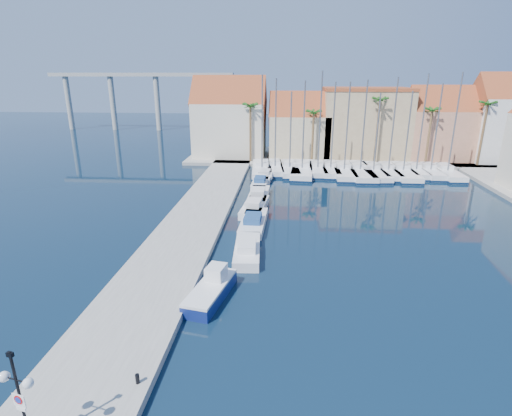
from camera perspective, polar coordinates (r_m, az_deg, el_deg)
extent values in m
plane|color=black|center=(26.58, 3.86, -13.50)|extent=(260.00, 260.00, 0.00)
cube|color=gray|center=(39.65, -8.94, -2.10)|extent=(6.00, 77.00, 0.50)
cube|color=gray|center=(72.56, 12.45, 7.14)|extent=(54.00, 16.00, 0.50)
cylinder|color=black|center=(18.40, -30.53, -22.74)|extent=(0.11, 0.11, 4.40)
cylinder|color=black|center=(17.98, -31.71, -19.99)|extent=(0.55, 0.18, 0.05)
cylinder|color=black|center=(17.62, -30.44, -20.60)|extent=(0.55, 0.18, 0.05)
sphere|color=white|center=(18.17, -32.32, -19.69)|extent=(0.40, 0.40, 0.40)
sphere|color=white|center=(17.45, -29.78, -20.91)|extent=(0.40, 0.40, 0.40)
cube|color=black|center=(17.18, -31.71, -17.37)|extent=(0.27, 0.18, 0.18)
cube|color=white|center=(18.30, -30.75, -22.58)|extent=(0.54, 0.15, 0.55)
cylinder|color=red|center=(18.25, -30.85, -22.49)|extent=(0.37, 0.10, 0.37)
cylinder|color=#1933A5|center=(18.25, -30.88, -22.51)|extent=(0.26, 0.07, 0.26)
cube|color=white|center=(18.54, -30.54, -23.50)|extent=(0.44, 0.13, 0.15)
cylinder|color=black|center=(20.78, -16.58, -22.35)|extent=(0.19, 0.19, 0.48)
cube|color=navy|center=(26.99, -6.51, -12.04)|extent=(2.85, 5.64, 0.81)
cube|color=white|center=(26.75, -6.54, -11.13)|extent=(2.85, 5.64, 0.18)
cube|color=white|center=(27.38, -5.71, -9.17)|extent=(1.43, 1.64, 0.99)
cube|color=white|center=(32.80, -1.25, -6.11)|extent=(2.38, 6.41, 0.80)
cube|color=white|center=(31.94, -1.31, -5.44)|extent=(1.54, 2.28, 0.60)
cube|color=white|center=(38.82, -0.35, -2.08)|extent=(2.41, 7.01, 0.80)
cube|color=navy|center=(37.93, -0.47, -1.46)|extent=(1.62, 2.48, 0.60)
cube|color=white|center=(43.29, -0.19, 0.13)|extent=(2.86, 7.06, 0.80)
cube|color=white|center=(42.43, -0.35, 0.74)|extent=(1.77, 2.55, 0.60)
cube|color=white|center=(47.33, 0.39, 1.76)|extent=(2.32, 6.80, 0.80)
cube|color=white|center=(46.49, 0.31, 2.34)|extent=(1.57, 2.40, 0.60)
cube|color=white|center=(52.97, 0.62, 3.59)|extent=(2.13, 6.11, 0.80)
cube|color=navy|center=(52.21, 0.55, 4.16)|extent=(1.42, 2.16, 0.60)
cube|color=white|center=(56.77, 1.29, 4.61)|extent=(2.67, 6.78, 0.80)
cube|color=white|center=(55.97, 1.20, 5.14)|extent=(1.67, 2.44, 0.60)
cube|color=white|center=(62.31, 0.96, 5.88)|extent=(2.03, 5.55, 0.80)
cube|color=white|center=(61.62, 0.96, 6.40)|extent=(1.32, 1.97, 0.60)
cube|color=white|center=(60.12, 0.85, 5.50)|extent=(3.50, 10.92, 1.00)
cube|color=#0C2040|center=(60.20, 0.85, 5.21)|extent=(3.56, 10.98, 0.28)
cube|color=white|center=(61.00, 0.85, 6.47)|extent=(2.17, 3.35, 0.60)
cylinder|color=slate|center=(58.40, 0.88, 12.12)|extent=(0.20, 0.20, 13.06)
cube|color=white|center=(60.90, 2.71, 5.66)|extent=(3.01, 9.06, 1.00)
cube|color=#0C2040|center=(60.97, 2.70, 5.36)|extent=(3.07, 9.13, 0.28)
cube|color=white|center=(61.60, 2.68, 6.57)|extent=(1.83, 2.79, 0.60)
cylinder|color=slate|center=(59.31, 2.83, 11.96)|extent=(0.20, 0.20, 12.57)
cube|color=white|center=(60.50, 4.77, 5.52)|extent=(3.38, 9.99, 1.00)
cube|color=#0C2040|center=(60.57, 4.76, 5.23)|extent=(3.45, 10.06, 0.28)
cube|color=white|center=(61.28, 4.71, 6.46)|extent=(2.03, 3.08, 0.60)
cylinder|color=slate|center=(58.97, 4.97, 11.00)|extent=(0.20, 0.20, 10.79)
cube|color=white|center=(60.15, 6.61, 5.39)|extent=(3.73, 11.72, 1.00)
cube|color=#0C2040|center=(60.22, 6.60, 5.09)|extent=(3.80, 11.78, 0.28)
cube|color=white|center=(61.10, 6.68, 6.36)|extent=(2.32, 3.59, 0.60)
cylinder|color=slate|center=(58.43, 6.84, 11.61)|extent=(0.20, 0.20, 12.27)
cube|color=white|center=(60.67, 8.75, 5.41)|extent=(2.58, 8.84, 1.00)
cube|color=#0C2040|center=(60.75, 8.74, 5.12)|extent=(2.65, 8.90, 0.28)
cube|color=white|center=(61.35, 8.71, 6.32)|extent=(1.69, 2.68, 0.60)
cylinder|color=slate|center=(59.03, 9.15, 12.21)|extent=(0.20, 0.20, 13.57)
cube|color=white|center=(60.90, 10.55, 5.36)|extent=(2.43, 9.24, 1.00)
cube|color=#0C2040|center=(60.97, 10.53, 5.07)|extent=(2.49, 9.30, 0.28)
cube|color=white|center=(61.62, 10.51, 6.28)|extent=(1.69, 2.77, 0.60)
cylinder|color=slate|center=(59.32, 10.97, 11.42)|extent=(0.20, 0.20, 12.09)
cube|color=white|center=(60.46, 12.40, 5.15)|extent=(3.02, 11.06, 1.00)
cube|color=#0C2040|center=(60.53, 12.38, 4.85)|extent=(3.08, 11.12, 0.28)
cube|color=white|center=(61.36, 12.34, 6.11)|extent=(2.05, 3.33, 0.60)
cylinder|color=slate|center=(58.79, 12.91, 11.26)|extent=(0.20, 0.20, 12.15)
cube|color=white|center=(60.83, 14.54, 5.06)|extent=(3.42, 12.04, 1.00)
cube|color=#0C2040|center=(60.90, 14.52, 4.77)|extent=(3.48, 12.10, 0.28)
cube|color=white|center=(61.80, 14.39, 6.04)|extent=(2.27, 3.64, 0.60)
cylinder|color=slate|center=(59.11, 15.18, 11.25)|extent=(0.20, 0.20, 12.40)
cube|color=white|center=(60.92, 16.25, 4.93)|extent=(3.75, 11.14, 1.00)
cube|color=#0C2040|center=(60.99, 16.23, 4.64)|extent=(3.82, 11.21, 0.28)
cube|color=white|center=(61.77, 16.05, 5.90)|extent=(2.26, 3.44, 0.60)
cylinder|color=slate|center=(59.37, 16.91, 10.28)|extent=(0.20, 0.20, 10.67)
cube|color=white|center=(61.67, 18.25, 4.90)|extent=(2.61, 9.43, 1.00)
cube|color=#0C2040|center=(61.74, 18.22, 4.61)|extent=(2.68, 9.49, 0.28)
cube|color=white|center=(62.38, 18.12, 5.82)|extent=(1.76, 2.85, 0.60)
cylinder|color=slate|center=(60.07, 19.03, 11.17)|extent=(0.20, 0.20, 12.76)
cube|color=white|center=(62.24, 20.13, 4.82)|extent=(2.96, 11.24, 1.00)
cube|color=#0C2040|center=(62.31, 20.10, 4.53)|extent=(3.02, 11.30, 0.28)
cube|color=white|center=(63.12, 19.95, 5.77)|extent=(2.06, 3.38, 0.60)
cylinder|color=slate|center=(60.68, 20.90, 10.17)|extent=(0.20, 0.20, 10.95)
cube|color=white|center=(63.21, 21.78, 4.82)|extent=(2.21, 8.17, 1.00)
cube|color=#0C2040|center=(63.28, 21.75, 4.54)|extent=(2.27, 8.23, 0.28)
cube|color=white|center=(63.80, 21.66, 5.69)|extent=(1.51, 2.46, 0.60)
cylinder|color=slate|center=(61.69, 22.69, 11.14)|extent=(0.20, 0.20, 13.20)
cube|color=white|center=(63.88, 23.53, 4.73)|extent=(2.28, 8.69, 1.00)
cube|color=#0C2040|center=(63.95, 23.50, 4.46)|extent=(2.34, 8.75, 0.28)
cube|color=white|center=(64.52, 23.39, 5.61)|extent=(1.59, 2.61, 0.60)
cylinder|color=slate|center=(62.42, 24.43, 10.40)|extent=(0.20, 0.20, 11.94)
cube|color=white|center=(64.26, 25.50, 4.54)|extent=(2.64, 9.47, 1.00)
cube|color=#0C2040|center=(64.33, 25.46, 4.27)|extent=(2.70, 9.53, 0.28)
cube|color=white|center=(64.95, 25.30, 5.43)|extent=(1.77, 2.86, 0.60)
cylinder|color=slate|center=(62.70, 26.57, 10.81)|extent=(0.20, 0.20, 13.40)
cube|color=beige|center=(70.84, -3.70, 11.16)|extent=(12.00, 9.00, 9.00)
cube|color=maroon|center=(70.41, -3.78, 14.80)|extent=(12.30, 9.00, 9.00)
cube|color=tan|center=(70.29, 6.20, 10.21)|extent=(10.00, 8.00, 7.00)
cube|color=maroon|center=(69.87, 6.30, 13.05)|extent=(10.30, 8.00, 8.00)
cube|color=tan|center=(72.17, 15.18, 11.51)|extent=(14.00, 10.00, 11.00)
cube|color=maroon|center=(71.75, 15.58, 16.06)|extent=(14.20, 10.20, 0.50)
cube|color=tan|center=(74.49, 24.44, 9.55)|extent=(10.00, 8.00, 8.00)
cube|color=maroon|center=(74.08, 24.86, 12.59)|extent=(10.30, 8.00, 8.00)
cube|color=white|center=(76.96, 31.18, 9.54)|extent=(8.00, 8.00, 10.00)
cube|color=maroon|center=(76.56, 31.81, 13.21)|extent=(8.30, 8.00, 8.00)
cylinder|color=brown|center=(65.45, -0.80, 10.59)|extent=(0.36, 0.36, 9.00)
sphere|color=#1E5618|center=(64.99, -0.82, 14.39)|extent=(2.60, 2.60, 2.60)
cylinder|color=brown|center=(65.36, 8.10, 9.95)|extent=(0.36, 0.36, 8.00)
sphere|color=#1E5618|center=(64.91, 8.25, 13.31)|extent=(2.60, 2.60, 2.60)
cylinder|color=brown|center=(66.58, 16.90, 10.38)|extent=(0.36, 0.36, 10.00)
sphere|color=#1E5618|center=(66.13, 17.30, 14.53)|extent=(2.60, 2.60, 2.60)
cylinder|color=brown|center=(68.80, 23.44, 9.27)|extent=(0.36, 0.36, 8.50)
sphere|color=#1E5618|center=(68.36, 23.89, 12.64)|extent=(2.60, 2.60, 2.60)
cylinder|color=brown|center=(71.69, 29.62, 9.11)|extent=(0.36, 0.36, 9.50)
sphere|color=#1E5618|center=(71.27, 30.22, 12.73)|extent=(2.60, 2.60, 2.60)
cube|color=#9E9E99|center=(111.25, -16.24, 17.83)|extent=(48.00, 2.20, 0.90)
cylinder|color=#9E9E99|center=(119.78, -25.18, 13.49)|extent=(1.40, 1.40, 14.00)
cylinder|color=#9E9E99|center=(114.45, -19.78, 13.97)|extent=(1.40, 1.40, 14.00)
cylinder|color=#9E9E99|center=(110.17, -13.89, 14.36)|extent=(1.40, 1.40, 14.00)
cylinder|color=#9E9E99|center=(107.07, -7.58, 14.62)|extent=(1.40, 1.40, 14.00)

